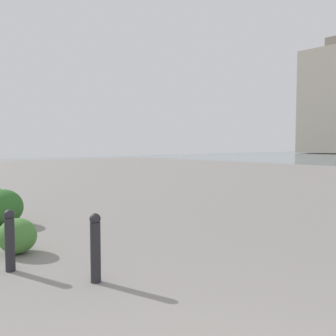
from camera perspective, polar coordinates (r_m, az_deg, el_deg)
bollard_near at (r=4.47m, az=-11.08°, el=-11.74°), size 0.13×0.13×0.81m
bollard_mid at (r=5.15m, az=-23.13°, el=-10.01°), size 0.13×0.13×0.79m
shrub_low at (r=8.09m, az=-23.98°, el=-5.52°), size 0.83×0.75×0.71m
shrub_wide at (r=5.96m, az=-22.16°, el=-9.63°), size 0.61×0.55×0.52m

